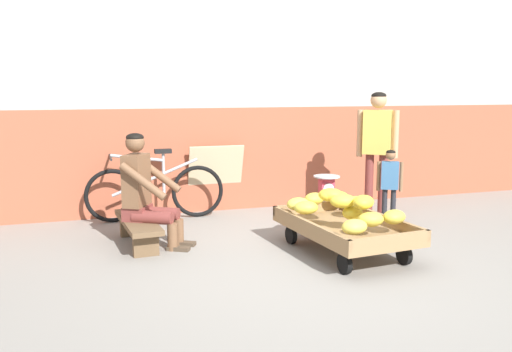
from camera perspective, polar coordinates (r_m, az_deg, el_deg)
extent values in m
plane|color=gray|center=(4.76, 6.87, -10.27)|extent=(80.00, 80.00, 0.00)
cube|color=#A35138|center=(7.24, -2.43, 1.91)|extent=(16.00, 0.30, 1.33)
cube|color=#A8A399|center=(7.20, -2.51, 13.35)|extent=(16.00, 0.30, 1.55)
cube|color=#99754C|center=(5.33, 9.19, -5.54)|extent=(0.98, 1.52, 0.05)
cube|color=#99754C|center=(5.12, 5.42, -5.24)|extent=(0.18, 1.44, 0.10)
cube|color=#99754C|center=(5.54, 12.72, -4.31)|extent=(0.18, 1.44, 0.10)
cube|color=#99754C|center=(5.90, 5.55, -3.29)|extent=(0.84, 0.12, 0.10)
cube|color=#99754C|center=(4.76, 13.77, -6.56)|extent=(0.84, 0.12, 0.10)
cylinder|color=black|center=(5.64, 3.67, -6.15)|extent=(0.07, 0.18, 0.18)
cylinder|color=black|center=(5.95, 9.11, -5.45)|extent=(0.07, 0.18, 0.18)
cylinder|color=black|center=(4.80, 9.21, -9.01)|extent=(0.07, 0.18, 0.18)
cylinder|color=black|center=(5.16, 15.18, -7.94)|extent=(0.07, 0.18, 0.18)
ellipsoid|color=yellow|center=(4.69, 10.21, -5.23)|extent=(0.28, 0.24, 0.13)
ellipsoid|color=gold|center=(5.66, 10.35, -2.74)|extent=(0.30, 0.28, 0.13)
ellipsoid|color=gold|center=(5.79, 6.08, -2.38)|extent=(0.30, 0.27, 0.13)
ellipsoid|color=gold|center=(5.12, 14.19, -4.15)|extent=(0.29, 0.26, 0.13)
ellipsoid|color=gold|center=(4.97, 11.86, -4.45)|extent=(0.25, 0.20, 0.13)
ellipsoid|color=yellow|center=(5.91, 8.49, -2.19)|extent=(0.27, 0.22, 0.13)
ellipsoid|color=yellow|center=(5.52, 4.42, -2.93)|extent=(0.25, 0.19, 0.13)
ellipsoid|color=gold|center=(5.36, 5.22, -3.30)|extent=(0.27, 0.22, 0.13)
ellipsoid|color=yellow|center=(5.22, 10.02, -3.76)|extent=(0.30, 0.29, 0.13)
ellipsoid|color=gold|center=(5.07, 11.13, -2.69)|extent=(0.30, 0.29, 0.13)
ellipsoid|color=yellow|center=(5.14, 9.02, -2.59)|extent=(0.27, 0.22, 0.13)
ellipsoid|color=yellow|center=(5.38, 7.68, -1.95)|extent=(0.30, 0.28, 0.13)
ellipsoid|color=gold|center=(5.36, 7.78, -1.96)|extent=(0.30, 0.27, 0.13)
cube|color=brown|center=(5.66, -12.20, -4.67)|extent=(0.39, 1.12, 0.05)
cube|color=brown|center=(6.06, -12.82, -5.09)|extent=(0.25, 0.10, 0.22)
cube|color=brown|center=(5.33, -11.40, -7.02)|extent=(0.25, 0.10, 0.22)
cylinder|color=brown|center=(5.62, -8.05, -5.81)|extent=(0.10, 0.10, 0.27)
cube|color=#4C3D2D|center=(5.63, -7.44, -6.98)|extent=(0.24, 0.19, 0.04)
cylinder|color=brown|center=(5.65, -10.00, -3.86)|extent=(0.41, 0.31, 0.13)
cylinder|color=brown|center=(5.46, -8.70, -6.28)|extent=(0.10, 0.10, 0.27)
cube|color=#4C3D2D|center=(5.47, -8.08, -7.49)|extent=(0.24, 0.19, 0.04)
cylinder|color=brown|center=(5.48, -10.71, -4.27)|extent=(0.41, 0.31, 0.13)
cube|color=brown|center=(5.64, -12.24, -3.74)|extent=(0.33, 0.35, 0.14)
cube|color=brown|center=(5.57, -12.35, -0.43)|extent=(0.32, 0.37, 0.52)
cylinder|color=brown|center=(5.69, -10.06, 0.10)|extent=(0.45, 0.30, 0.36)
cylinder|color=brown|center=(5.33, -11.68, -0.57)|extent=(0.45, 0.30, 0.36)
sphere|color=brown|center=(5.53, -12.49, 3.41)|extent=(0.19, 0.19, 0.19)
ellipsoid|color=black|center=(5.52, -12.50, 3.95)|extent=(0.17, 0.17, 0.09)
cube|color=red|center=(6.34, 7.30, -3.93)|extent=(0.36, 0.28, 0.30)
cylinder|color=#28282D|center=(6.30, 7.33, -2.47)|extent=(0.20, 0.20, 0.03)
cube|color=#C6384C|center=(6.28, 7.35, -1.26)|extent=(0.16, 0.10, 0.24)
cylinder|color=white|center=(6.23, 7.56, -1.35)|extent=(0.13, 0.01, 0.13)
cylinder|color=#B2B5BA|center=(6.25, 7.38, -0.05)|extent=(0.30, 0.30, 0.01)
torus|color=black|center=(6.67, -14.76, -2.02)|extent=(0.64, 0.06, 0.64)
torus|color=black|center=(6.77, -6.10, -1.59)|extent=(0.64, 0.06, 0.64)
cylinder|color=#9EA0A5|center=(6.66, -10.44, -0.12)|extent=(1.03, 0.06, 0.43)
cylinder|color=#9EA0A5|center=(6.67, -9.60, 0.26)|extent=(0.04, 0.04, 0.48)
cylinder|color=#9EA0A5|center=(6.61, -12.27, 1.85)|extent=(0.62, 0.05, 0.12)
cube|color=black|center=(6.63, -9.66, 2.56)|extent=(0.20, 0.10, 0.05)
cylinder|color=black|center=(6.59, -14.92, 1.91)|extent=(0.04, 0.48, 0.03)
cube|color=#C6B289|center=(7.05, -4.29, -0.24)|extent=(0.70, 0.30, 0.86)
cylinder|color=brown|center=(6.73, 13.02, -1.15)|extent=(0.10, 0.10, 0.80)
cylinder|color=brown|center=(6.75, 11.68, -1.07)|extent=(0.10, 0.10, 0.80)
cube|color=gold|center=(6.66, 12.54, 4.49)|extent=(0.38, 0.36, 0.52)
cylinder|color=tan|center=(6.63, 14.34, 4.23)|extent=(0.07, 0.07, 0.56)
cylinder|color=tan|center=(6.69, 10.75, 4.40)|extent=(0.07, 0.07, 0.56)
sphere|color=tan|center=(6.64, 12.66, 7.71)|extent=(0.19, 0.19, 0.19)
ellipsoid|color=black|center=(6.64, 12.67, 8.17)|extent=(0.17, 0.17, 0.09)
cylinder|color=#232328|center=(6.30, 14.07, -3.42)|extent=(0.06, 0.06, 0.47)
cylinder|color=#232328|center=(6.30, 13.21, -3.39)|extent=(0.06, 0.06, 0.47)
cube|color=#386693|center=(6.23, 13.77, 0.07)|extent=(0.22, 0.20, 0.30)
cylinder|color=brown|center=(6.24, 14.90, -0.08)|extent=(0.04, 0.04, 0.33)
cylinder|color=brown|center=(6.23, 12.64, 0.00)|extent=(0.04, 0.04, 0.33)
sphere|color=brown|center=(6.20, 13.85, 2.15)|extent=(0.11, 0.11, 0.11)
ellipsoid|color=black|center=(6.20, 13.87, 2.43)|extent=(0.10, 0.10, 0.05)
cube|color=silver|center=(5.95, 10.30, -5.18)|extent=(0.18, 0.12, 0.24)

